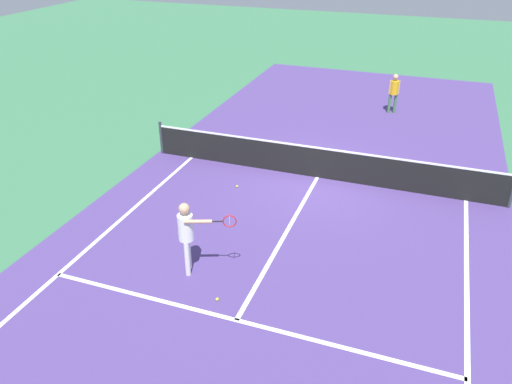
# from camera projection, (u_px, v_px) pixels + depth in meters

# --- Properties ---
(ground_plane) EXTENTS (60.00, 60.00, 0.00)m
(ground_plane) POSITION_uv_depth(u_px,v_px,m) (317.00, 177.00, 14.85)
(ground_plane) COLOR #38724C
(court_surface_inbounds) EXTENTS (10.62, 24.40, 0.00)m
(court_surface_inbounds) POSITION_uv_depth(u_px,v_px,m) (317.00, 177.00, 14.85)
(court_surface_inbounds) COLOR #4C387A
(court_surface_inbounds) RESTS_ON ground_plane
(line_sideline_left) EXTENTS (0.10, 11.89, 0.01)m
(line_sideline_left) POSITION_uv_depth(u_px,v_px,m) (72.00, 262.00, 11.16)
(line_sideline_left) COLOR white
(line_sideline_left) RESTS_ON ground_plane
(line_sideline_right) EXTENTS (0.10, 11.89, 0.01)m
(line_sideline_right) POSITION_uv_depth(u_px,v_px,m) (467.00, 360.00, 8.70)
(line_sideline_right) COLOR white
(line_sideline_right) RESTS_ON ground_plane
(line_service_near) EXTENTS (8.22, 0.10, 0.01)m
(line_service_near) POSITION_uv_depth(u_px,v_px,m) (236.00, 320.00, 9.55)
(line_service_near) COLOR white
(line_service_near) RESTS_ON ground_plane
(line_center_service) EXTENTS (0.10, 6.40, 0.01)m
(line_center_service) POSITION_uv_depth(u_px,v_px,m) (286.00, 233.00, 12.20)
(line_center_service) COLOR white
(line_center_service) RESTS_ON ground_plane
(net) EXTENTS (10.40, 0.09, 1.07)m
(net) POSITION_uv_depth(u_px,v_px,m) (318.00, 162.00, 14.61)
(net) COLOR #33383D
(net) RESTS_ON ground_plane
(player_near) EXTENTS (1.21, 0.48, 1.68)m
(player_near) POSITION_uv_depth(u_px,v_px,m) (187.00, 230.00, 10.38)
(player_near) COLOR white
(player_near) RESTS_ON ground_plane
(player_far) EXTENTS (0.40, 0.32, 1.53)m
(player_far) POSITION_uv_depth(u_px,v_px,m) (394.00, 90.00, 19.37)
(player_far) COLOR #3F7247
(player_far) RESTS_ON ground_plane
(tennis_ball_near_net) EXTENTS (0.07, 0.07, 0.07)m
(tennis_ball_near_net) POSITION_uv_depth(u_px,v_px,m) (237.00, 186.00, 14.27)
(tennis_ball_near_net) COLOR #CCE033
(tennis_ball_near_net) RESTS_ON ground_plane
(tennis_ball_mid_court) EXTENTS (0.07, 0.07, 0.07)m
(tennis_ball_mid_court) POSITION_uv_depth(u_px,v_px,m) (217.00, 299.00, 10.03)
(tennis_ball_mid_court) COLOR #CCE033
(tennis_ball_mid_court) RESTS_ON ground_plane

